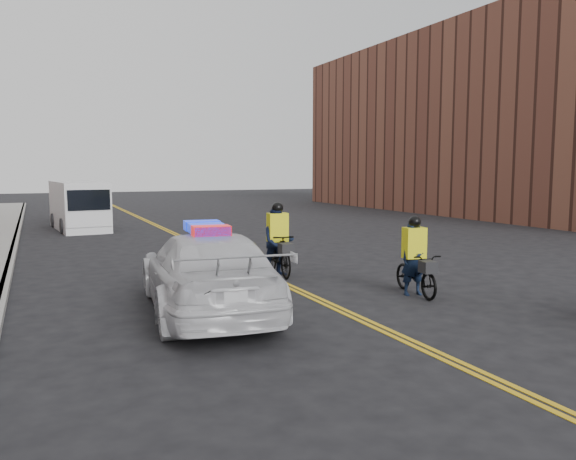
# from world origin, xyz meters

# --- Properties ---
(ground) EXTENTS (120.00, 120.00, 0.00)m
(ground) POSITION_xyz_m (0.00, 0.00, 0.00)
(ground) COLOR black
(ground) RESTS_ON ground
(center_line_left) EXTENTS (0.10, 60.00, 0.01)m
(center_line_left) POSITION_xyz_m (-0.08, 8.00, 0.01)
(center_line_left) COLOR gold
(center_line_left) RESTS_ON ground
(center_line_right) EXTENTS (0.10, 60.00, 0.01)m
(center_line_right) POSITION_xyz_m (0.08, 8.00, 0.01)
(center_line_right) COLOR gold
(center_line_right) RESTS_ON ground
(curb) EXTENTS (0.20, 60.00, 0.15)m
(curb) POSITION_xyz_m (-6.00, 8.00, 0.07)
(curb) COLOR gray
(curb) RESTS_ON ground
(building_across) EXTENTS (12.00, 30.00, 11.00)m
(building_across) POSITION_xyz_m (22.00, 18.00, 5.50)
(building_across) COLOR brown
(building_across) RESTS_ON ground
(police_cruiser) EXTENTS (2.75, 5.52, 1.70)m
(police_cruiser) POSITION_xyz_m (-2.39, 1.01, 0.78)
(police_cruiser) COLOR silver
(police_cruiser) RESTS_ON ground
(cargo_van) EXTENTS (2.33, 5.27, 2.15)m
(cargo_van) POSITION_xyz_m (-3.49, 17.58, 1.05)
(cargo_van) COLOR silver
(cargo_van) RESTS_ON ground
(cyclist_near) EXTENTS (0.88, 1.83, 1.72)m
(cyclist_near) POSITION_xyz_m (2.09, 0.64, 0.60)
(cyclist_near) COLOR black
(cyclist_near) RESTS_ON ground
(cyclist_far) EXTENTS (0.90, 1.90, 1.88)m
(cyclist_far) POSITION_xyz_m (0.29, 3.87, 0.74)
(cyclist_far) COLOR black
(cyclist_far) RESTS_ON ground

